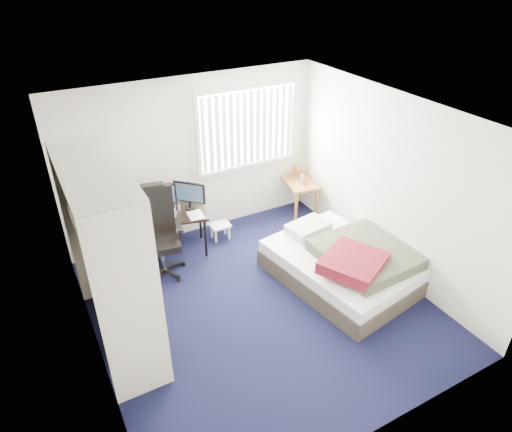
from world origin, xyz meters
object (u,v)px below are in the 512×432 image
Objects in this scene: office_chair at (160,240)px; nightstand at (297,182)px; desk at (159,211)px; bed at (345,264)px.

nightstand is (2.61, 0.52, 0.04)m from office_chair.
office_chair is (-0.15, -0.42, -0.22)m from desk.
desk is 1.54× the size of nightstand.
bed is (-0.48, -1.95, -0.27)m from nightstand.
desk is 0.50m from office_chair.
bed is at bearing -103.85° from nightstand.
desk reaches higher than bed.
nightstand is at bearing 2.19° from desk.
desk is 2.75m from bed.
office_chair is at bearing 146.02° from bed.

